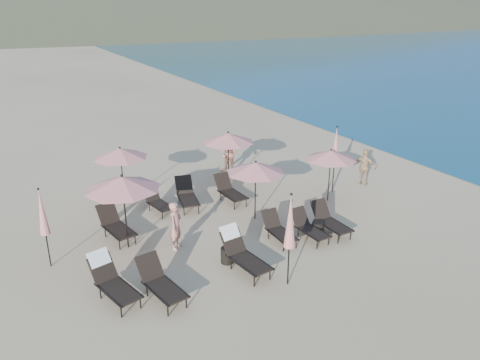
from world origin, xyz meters
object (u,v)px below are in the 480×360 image
lounger_5 (330,220)px  umbrella_open_2 (331,155)px  umbrella_closed_2 (42,213)px  lounger_3 (278,229)px  side_table_0 (227,255)px  beachgoer_b (229,154)px  lounger_1 (160,282)px  umbrella_closed_0 (290,222)px  umbrella_open_1 (256,168)px  beachgoer_c (365,167)px  lounger_7 (156,199)px  umbrella_open_0 (122,183)px  umbrella_closed_1 (336,146)px  umbrella_open_3 (120,153)px  side_table_1 (318,228)px  lounger_2 (242,252)px  lounger_9 (230,190)px  lounger_8 (187,195)px  lounger_0 (111,280)px  lounger_6 (116,225)px  umbrella_open_4 (228,138)px  lounger_4 (309,227)px  beachgoer_a (176,226)px

lounger_5 → umbrella_open_2: (1.62, 2.11, 1.41)m
umbrella_closed_2 → lounger_3: bearing=-15.5°
side_table_0 → beachgoer_b: 7.76m
lounger_1 → lounger_3: lounger_1 is taller
umbrella_closed_0 → beachgoer_b: bearing=72.8°
umbrella_open_1 → side_table_0: (-2.20, -2.16, -1.68)m
beachgoer_c → beachgoer_b: bearing=14.0°
lounger_7 → umbrella_open_0: size_ratio=0.65×
umbrella_closed_1 → umbrella_open_3: bearing=158.1°
umbrella_closed_0 → beachgoer_b: 9.08m
umbrella_open_0 → beachgoer_c: size_ratio=1.56×
lounger_1 → umbrella_open_3: umbrella_open_3 is taller
lounger_5 → side_table_1: (-0.39, 0.10, -0.23)m
lounger_2 → lounger_9: size_ratio=1.12×
lounger_7 → umbrella_open_0: bearing=-138.8°
lounger_8 → umbrella_closed_1: umbrella_closed_1 is taller
lounger_2 → umbrella_closed_0: umbrella_closed_0 is taller
umbrella_open_2 → beachgoer_c: umbrella_open_2 is taller
umbrella_closed_1 → lounger_0: bearing=-162.9°
lounger_6 → umbrella_closed_1: size_ratio=0.66×
lounger_0 → umbrella_open_4: size_ratio=0.81×
lounger_6 → side_table_0: 3.95m
lounger_4 → beachgoer_b: (0.61, 6.76, 0.46)m
lounger_5 → beachgoer_a: beachgoer_a is taller
lounger_1 → lounger_2: size_ratio=0.95×
lounger_2 → umbrella_open_0: (-2.52, 2.79, 1.61)m
umbrella_closed_0 → beachgoer_a: bearing=120.0°
lounger_5 → umbrella_closed_1: (2.36, 2.74, 1.46)m
lounger_7 → umbrella_open_4: 3.97m
lounger_3 → umbrella_open_0: bearing=158.6°
umbrella_open_1 → lounger_4: bearing=-69.3°
lounger_9 → umbrella_closed_2: umbrella_closed_2 is taller
lounger_4 → umbrella_closed_1: size_ratio=0.56×
lounger_1 → umbrella_open_1: umbrella_open_1 is taller
umbrella_open_3 → umbrella_closed_2: bearing=-131.3°
lounger_0 → lounger_4: bearing=-12.7°
side_table_0 → side_table_1: side_table_0 is taller
side_table_1 → lounger_2: bearing=-167.8°
umbrella_open_1 → umbrella_closed_0: size_ratio=0.81×
umbrella_closed_0 → lounger_3: bearing=63.1°
lounger_8 → umbrella_closed_2: bearing=-146.6°
umbrella_closed_0 → umbrella_open_1: bearing=72.1°
lounger_4 → lounger_7: size_ratio=0.96×
umbrella_open_1 → lounger_5: bearing=-51.5°
lounger_5 → umbrella_closed_0: 3.75m
lounger_3 → lounger_4: size_ratio=0.98×
umbrella_closed_0 → beachgoer_a: umbrella_closed_0 is taller
umbrella_open_1 → umbrella_open_4: size_ratio=0.94×
lounger_4 → umbrella_open_2: size_ratio=0.73×
umbrella_closed_1 → beachgoer_a: bearing=-169.7°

